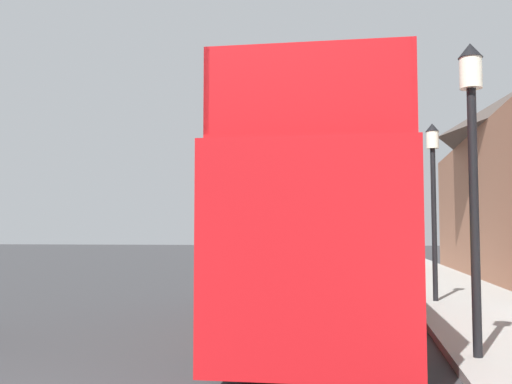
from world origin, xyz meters
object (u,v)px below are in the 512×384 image
(parked_car_ahead_of_bus, at_px, (364,276))
(lamp_post_nearest, at_px, (472,137))
(lamp_post_second, at_px, (433,178))
(tour_bus, at_px, (325,233))

(parked_car_ahead_of_bus, xyz_separation_m, lamp_post_nearest, (1.52, -9.09, 2.63))
(parked_car_ahead_of_bus, distance_m, lamp_post_second, 3.76)
(parked_car_ahead_of_bus, relative_size, lamp_post_nearest, 0.88)
(tour_bus, height_order, lamp_post_nearest, lamp_post_nearest)
(tour_bus, bearing_deg, lamp_post_second, 61.46)
(tour_bus, bearing_deg, parked_car_ahead_of_bus, 82.89)
(parked_car_ahead_of_bus, bearing_deg, lamp_post_nearest, -79.13)
(lamp_post_nearest, bearing_deg, parked_car_ahead_of_bus, 99.52)
(tour_bus, height_order, parked_car_ahead_of_bus, tour_bus)
(lamp_post_nearest, distance_m, lamp_post_second, 7.24)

